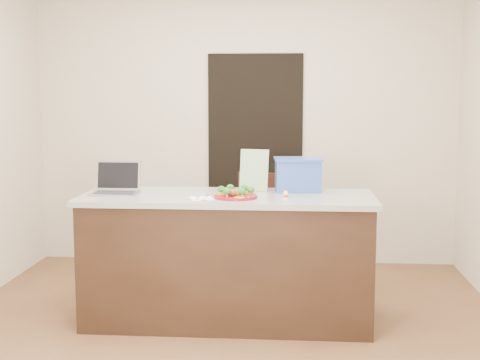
# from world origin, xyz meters

# --- Properties ---
(ground) EXTENTS (4.00, 4.00, 0.00)m
(ground) POSITION_xyz_m (0.00, 0.00, 0.00)
(ground) COLOR brown
(ground) RESTS_ON ground
(room_shell) EXTENTS (4.00, 4.00, 4.00)m
(room_shell) POSITION_xyz_m (0.00, 0.00, 1.62)
(room_shell) COLOR white
(room_shell) RESTS_ON ground
(doorway) EXTENTS (0.90, 0.02, 2.00)m
(doorway) POSITION_xyz_m (0.10, 1.98, 1.00)
(doorway) COLOR black
(doorway) RESTS_ON ground
(island) EXTENTS (2.06, 0.76, 0.92)m
(island) POSITION_xyz_m (0.00, 0.25, 0.46)
(island) COLOR black
(island) RESTS_ON ground
(plate) EXTENTS (0.30, 0.30, 0.02)m
(plate) POSITION_xyz_m (0.07, 0.12, 0.93)
(plate) COLOR maroon
(plate) RESTS_ON island
(meatballs) EXTENTS (0.10, 0.11, 0.04)m
(meatballs) POSITION_xyz_m (0.06, 0.12, 0.96)
(meatballs) COLOR brown
(meatballs) RESTS_ON plate
(broccoli) EXTENTS (0.26, 0.23, 0.04)m
(broccoli) POSITION_xyz_m (0.07, 0.12, 0.98)
(broccoli) COLOR #1A5516
(broccoli) RESTS_ON plate
(pepper_rings) EXTENTS (0.26, 0.27, 0.01)m
(pepper_rings) POSITION_xyz_m (0.07, 0.12, 0.94)
(pepper_rings) COLOR gold
(pepper_rings) RESTS_ON plate
(napkin) EXTENTS (0.19, 0.19, 0.01)m
(napkin) POSITION_xyz_m (-0.16, 0.08, 0.92)
(napkin) COLOR white
(napkin) RESTS_ON island
(fork) EXTENTS (0.03, 0.14, 0.00)m
(fork) POSITION_xyz_m (-0.18, 0.08, 0.93)
(fork) COLOR silver
(fork) RESTS_ON napkin
(knife) EXTENTS (0.02, 0.22, 0.01)m
(knife) POSITION_xyz_m (-0.13, 0.06, 0.93)
(knife) COLOR white
(knife) RESTS_ON napkin
(yogurt_bottle) EXTENTS (0.03, 0.03, 0.07)m
(yogurt_bottle) POSITION_xyz_m (0.41, 0.10, 0.95)
(yogurt_bottle) COLOR white
(yogurt_bottle) RESTS_ON island
(laptop) EXTENTS (0.33, 0.26, 0.23)m
(laptop) POSITION_xyz_m (-0.80, 0.27, 0.98)
(laptop) COLOR #A3A3A7
(laptop) RESTS_ON island
(leaflet) EXTENTS (0.22, 0.10, 0.30)m
(leaflet) POSITION_xyz_m (0.18, 0.47, 1.07)
(leaflet) COLOR silver
(leaflet) RESTS_ON island
(blue_box) EXTENTS (0.36, 0.28, 0.24)m
(blue_box) POSITION_xyz_m (0.50, 0.47, 1.04)
(blue_box) COLOR #2F4FAC
(blue_box) RESTS_ON island
(chair) EXTENTS (0.50, 0.50, 0.96)m
(chair) POSITION_xyz_m (0.21, 1.11, 0.55)
(chair) COLOR #381810
(chair) RESTS_ON ground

